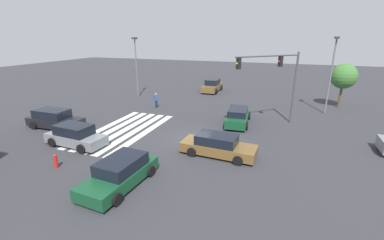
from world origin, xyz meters
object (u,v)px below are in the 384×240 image
car_5 (120,173)px  street_light_pole_a (136,62)px  traffic_signal_mast (279,74)px  car_1 (238,116)px  pedestrian (156,100)px  car_4 (218,146)px  car_6 (55,119)px  tree_corner_a (344,76)px  car_2 (212,86)px  car_3 (75,136)px  fire_hydrant (56,161)px  street_light_pole_b (332,69)px

car_5 → street_light_pole_a: (-18.28, -10.20, 3.75)m
traffic_signal_mast → car_1: (0.60, -3.05, -3.78)m
car_1 → street_light_pole_a: size_ratio=0.68×
car_5 → pedestrian: (-14.31, -5.48, 0.20)m
traffic_signal_mast → car_4: traffic_signal_mast is taller
traffic_signal_mast → car_6: traffic_signal_mast is taller
traffic_signal_mast → pedestrian: 13.03m
car_4 → street_light_pole_a: 19.55m
traffic_signal_mast → tree_corner_a: bearing=-171.0°
car_2 → car_6: 20.90m
traffic_signal_mast → car_3: traffic_signal_mast is taller
traffic_signal_mast → car_5: size_ratio=1.32×
street_light_pole_a → car_2: bearing=128.4°
car_4 → car_6: bearing=-178.2°
car_2 → fire_hydrant: 24.61m
car_2 → fire_hydrant: bearing=-6.5°
pedestrian → street_light_pole_b: size_ratio=0.22×
car_3 → street_light_pole_b: street_light_pole_b is taller
car_2 → street_light_pole_b: (6.45, 13.66, 3.70)m
car_1 → tree_corner_a: bearing=-49.7°
pedestrian → car_1: bearing=32.9°
tree_corner_a → car_3: bearing=-46.8°
car_6 → tree_corner_a: (-15.76, 23.72, 2.65)m
car_3 → car_6: 5.05m
car_6 → tree_corner_a: size_ratio=1.01×
car_1 → street_light_pole_a: bearing=61.5°
car_4 → street_light_pole_a: (-13.07, -14.05, 3.78)m
car_4 → car_5: size_ratio=1.06×
tree_corner_a → pedestrian: bearing=-69.5°
car_5 → car_4: bearing=147.4°
car_2 → street_light_pole_b: size_ratio=0.63×
traffic_signal_mast → car_5: traffic_signal_mast is taller
car_1 → car_4: bearing=175.2°
tree_corner_a → fire_hydrant: size_ratio=5.53×
car_5 → pedestrian: size_ratio=2.94×
traffic_signal_mast → pedestrian: bearing=-52.7°
street_light_pole_a → car_3: bearing=15.5°
car_6 → street_light_pole_a: bearing=87.8°
car_6 → car_3: bearing=-28.4°
street_light_pole_a → tree_corner_a: size_ratio=1.54×
car_2 → car_3: 21.83m
car_3 → traffic_signal_mast: bearing=39.6°
car_6 → street_light_pole_b: size_ratio=0.65×
pedestrian → street_light_pole_a: size_ratio=0.22×
traffic_signal_mast → tree_corner_a: traffic_signal_mast is taller
street_light_pole_b → pedestrian: bearing=-77.0°
car_3 → car_5: (3.21, 6.03, -0.04)m
car_4 → car_6: (-0.33, -14.35, 0.10)m
traffic_signal_mast → car_4: (7.42, -3.09, -3.82)m
traffic_signal_mast → car_1: size_ratio=1.26×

